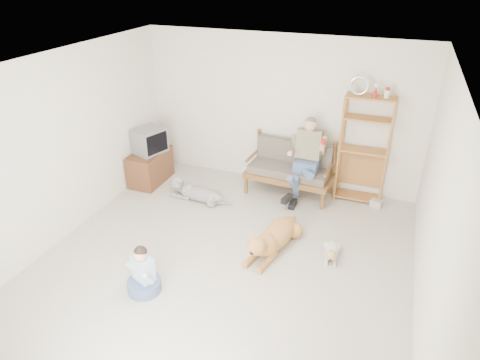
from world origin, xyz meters
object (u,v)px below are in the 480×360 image
at_px(loveseat, 290,167).
at_px(tv_stand, 150,167).
at_px(etagere, 364,149).
at_px(golden_retriever, 273,238).

xyz_separation_m(loveseat, tv_stand, (-2.55, -0.54, -0.19)).
relative_size(loveseat, tv_stand, 1.71).
relative_size(etagere, golden_retriever, 1.41).
relative_size(tv_stand, golden_retriever, 0.59).
xyz_separation_m(etagere, golden_retriever, (-0.97, -1.95, -0.76)).
height_order(tv_stand, golden_retriever, tv_stand).
relative_size(etagere, tv_stand, 2.39).
distance_m(etagere, golden_retriever, 2.30).
bearing_deg(golden_retriever, loveseat, 109.46).
height_order(loveseat, golden_retriever, loveseat).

